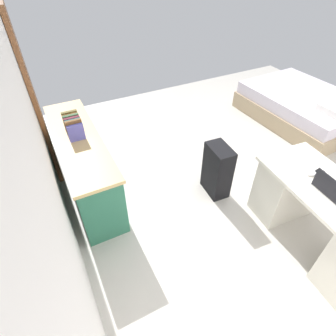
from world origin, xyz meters
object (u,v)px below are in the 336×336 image
bed (303,107)px  figurine_small (69,119)px  desk (321,219)px  cell_phone_by_mouse (318,173)px  laptop (332,190)px  computer_mouse (312,173)px  suitcase_black (217,170)px  credenza (84,164)px

bed → figurine_small: size_ratio=17.79×
desk → cell_phone_by_mouse: cell_phone_by_mouse is taller
laptop → computer_mouse: 0.27m
suitcase_black → laptop: 1.23m
computer_mouse → figurine_small: figurine_small is taller
suitcase_black → cell_phone_by_mouse: cell_phone_by_mouse is taller
credenza → bed: 3.72m
bed → cell_phone_by_mouse: bearing=132.3°
desk → figurine_small: 2.92m
credenza → figurine_small: 0.56m
laptop → cell_phone_by_mouse: 0.28m
suitcase_black → computer_mouse: 1.03m
laptop → cell_phone_by_mouse: size_ratio=2.40×
cell_phone_by_mouse → figurine_small: (1.94, 1.94, 0.09)m
laptop → computer_mouse: bearing=-13.6°
bed → laptop: bearing=134.2°
desk → figurine_small: bearing=40.1°
cell_phone_by_mouse → suitcase_black: bearing=23.9°
desk → computer_mouse: size_ratio=14.88×
computer_mouse → figurine_small: 2.68m
credenza → computer_mouse: credenza is taller
bed → laptop: size_ratio=5.99×
desk → credenza: credenza is taller
cell_phone_by_mouse → figurine_small: 2.75m
laptop → figurine_small: laptop is taller
suitcase_black → computer_mouse: bearing=-146.5°
computer_mouse → laptop: bearing=171.0°
suitcase_black → laptop: (-1.07, -0.40, 0.46)m
computer_mouse → cell_phone_by_mouse: bearing=-95.2°
credenza → bed: (0.02, -3.72, -0.15)m
desk → suitcase_black: 1.19m
credenza → computer_mouse: (-1.59, -1.87, 0.37)m
cell_phone_by_mouse → laptop: bearing=141.5°
credenza → figurine_small: (0.34, 0.00, 0.44)m
suitcase_black → bed: bearing=-67.2°
computer_mouse → bed: bearing=-44.6°
bed → desk: bearing=135.3°
suitcase_black → laptop: bearing=-155.5°
desk → cell_phone_by_mouse: bearing=-17.7°
laptop → desk: bearing=-114.0°
credenza → suitcase_black: size_ratio=2.69×
bed → suitcase_black: bearing=108.8°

